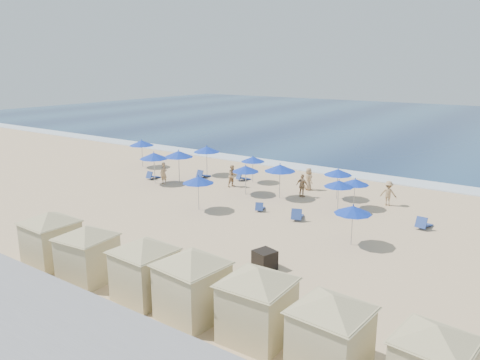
# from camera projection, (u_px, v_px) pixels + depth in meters

# --- Properties ---
(ground) EXTENTS (160.00, 160.00, 0.00)m
(ground) POSITION_uv_depth(u_px,v_px,m) (234.00, 221.00, 27.80)
(ground) COLOR #D4B286
(ground) RESTS_ON ground
(ocean) EXTENTS (160.00, 80.00, 0.06)m
(ocean) POSITION_uv_depth(u_px,v_px,m) (446.00, 125.00, 71.30)
(ocean) COLOR #0E274F
(ocean) RESTS_ON ground
(surf_line) EXTENTS (160.00, 2.50, 0.08)m
(surf_line) POSITION_uv_depth(u_px,v_px,m) (340.00, 173.00, 40.05)
(surf_line) COLOR white
(surf_line) RESTS_ON ground
(seawall) EXTENTS (160.00, 6.10, 1.22)m
(seawall) POSITION_uv_depth(u_px,v_px,m) (15.00, 303.00, 16.97)
(seawall) COLOR gray
(seawall) RESTS_ON ground
(trash_bin) EXTENTS (1.10, 1.10, 0.88)m
(trash_bin) POSITION_uv_depth(u_px,v_px,m) (265.00, 260.00, 21.23)
(trash_bin) COLOR black
(trash_bin) RESTS_ON ground
(cabana_0) EXTENTS (4.47, 4.47, 2.81)m
(cabana_0) POSITION_uv_depth(u_px,v_px,m) (50.00, 231.00, 21.50)
(cabana_0) COLOR #CEBE8C
(cabana_0) RESTS_ON ground
(cabana_1) EXTENTS (4.29, 4.29, 2.71)m
(cabana_1) POSITION_uv_depth(u_px,v_px,m) (87.00, 246.00, 19.90)
(cabana_1) COLOR #CEBE8C
(cabana_1) RESTS_ON ground
(cabana_2) EXTENTS (4.42, 4.42, 2.77)m
(cabana_2) POSITION_uv_depth(u_px,v_px,m) (144.00, 261.00, 18.31)
(cabana_2) COLOR #CEBE8C
(cabana_2) RESTS_ON ground
(cabana_3) EXTENTS (4.57, 4.57, 2.88)m
(cabana_3) POSITION_uv_depth(u_px,v_px,m) (192.00, 276.00, 16.90)
(cabana_3) COLOR #CEBE8C
(cabana_3) RESTS_ON ground
(cabana_4) EXTENTS (4.54, 4.54, 2.85)m
(cabana_4) POSITION_uv_depth(u_px,v_px,m) (257.00, 294.00, 15.55)
(cabana_4) COLOR #CEBE8C
(cabana_4) RESTS_ON ground
(cabana_5) EXTENTS (4.41, 4.41, 2.78)m
(cabana_5) POSITION_uv_depth(u_px,v_px,m) (331.00, 323.00, 13.90)
(cabana_5) COLOR #CEBE8C
(cabana_5) RESTS_ON ground
(cabana_6) EXTENTS (4.09, 4.09, 2.58)m
(cabana_6) POSITION_uv_depth(u_px,v_px,m) (434.00, 354.00, 12.62)
(cabana_6) COLOR #CEBE8C
(cabana_6) RESTS_ON ground
(umbrella_0) EXTENTS (2.23, 2.23, 2.53)m
(umbrella_0) POSITION_uv_depth(u_px,v_px,m) (142.00, 143.00, 42.05)
(umbrella_0) COLOR #A5A8AD
(umbrella_0) RESTS_ON ground
(umbrella_1) EXTENTS (2.23, 2.23, 2.54)m
(umbrella_1) POSITION_uv_depth(u_px,v_px,m) (154.00, 156.00, 36.13)
(umbrella_1) COLOR #A5A8AD
(umbrella_1) RESTS_ON ground
(umbrella_2) EXTENTS (2.22, 2.22, 2.52)m
(umbrella_2) POSITION_uv_depth(u_px,v_px,m) (207.00, 149.00, 38.97)
(umbrella_2) COLOR #A5A8AD
(umbrella_2) RESTS_ON ground
(umbrella_3) EXTENTS (2.29, 2.29, 2.60)m
(umbrella_3) POSITION_uv_depth(u_px,v_px,m) (179.00, 154.00, 36.56)
(umbrella_3) COLOR #A5A8AD
(umbrella_3) RESTS_ON ground
(umbrella_4) EXTENTS (1.89, 1.89, 2.15)m
(umbrella_4) POSITION_uv_depth(u_px,v_px,m) (253.00, 159.00, 36.57)
(umbrella_4) COLOR #A5A8AD
(umbrella_4) RESTS_ON ground
(umbrella_5) EXTENTS (1.90, 1.90, 2.16)m
(umbrella_5) POSITION_uv_depth(u_px,v_px,m) (246.00, 169.00, 33.06)
(umbrella_5) COLOR #A5A8AD
(umbrella_5) RESTS_ON ground
(umbrella_6) EXTENTS (2.02, 2.02, 2.30)m
(umbrella_6) POSITION_uv_depth(u_px,v_px,m) (198.00, 180.00, 29.49)
(umbrella_6) COLOR #A5A8AD
(umbrella_6) RESTS_ON ground
(umbrella_7) EXTENTS (2.17, 2.17, 2.47)m
(umbrella_7) POSITION_uv_depth(u_px,v_px,m) (280.00, 168.00, 32.15)
(umbrella_7) COLOR #A5A8AD
(umbrella_7) RESTS_ON ground
(umbrella_8) EXTENTS (1.87, 1.87, 2.13)m
(umbrella_8) POSITION_uv_depth(u_px,v_px,m) (339.00, 184.00, 29.12)
(umbrella_8) COLOR #A5A8AD
(umbrella_8) RESTS_ON ground
(umbrella_9) EXTENTS (1.93, 1.93, 2.19)m
(umbrella_9) POSITION_uv_depth(u_px,v_px,m) (338.00, 172.00, 31.99)
(umbrella_9) COLOR #A5A8AD
(umbrella_9) RESTS_ON ground
(umbrella_10) EXTENTS (1.79, 1.79, 2.03)m
(umbrella_10) POSITION_uv_depth(u_px,v_px,m) (355.00, 182.00, 29.91)
(umbrella_10) COLOR #A5A8AD
(umbrella_10) RESTS_ON ground
(umbrella_11) EXTENTS (1.92, 1.92, 2.19)m
(umbrella_11) POSITION_uv_depth(u_px,v_px,m) (353.00, 210.00, 23.72)
(umbrella_11) COLOR #A5A8AD
(umbrella_11) RESTS_ON ground
(umbrella_12) EXTENTS (1.87, 1.87, 2.13)m
(umbrella_12) POSITION_uv_depth(u_px,v_px,m) (246.00, 168.00, 33.34)
(umbrella_12) COLOR #A5A8AD
(umbrella_12) RESTS_ON ground
(beach_chair_0) EXTENTS (0.57, 1.25, 0.68)m
(beach_chair_0) POSITION_uv_depth(u_px,v_px,m) (152.00, 176.00, 38.01)
(beach_chair_0) COLOR #274290
(beach_chair_0) RESTS_ON ground
(beach_chair_1) EXTENTS (0.59, 1.30, 0.71)m
(beach_chair_1) POSITION_uv_depth(u_px,v_px,m) (203.00, 175.00, 38.38)
(beach_chair_1) COLOR #274290
(beach_chair_1) RESTS_ON ground
(beach_chair_2) EXTENTS (0.90, 1.30, 0.65)m
(beach_chair_2) POSITION_uv_depth(u_px,v_px,m) (242.00, 178.00, 37.54)
(beach_chair_2) COLOR #274290
(beach_chair_2) RESTS_ON ground
(beach_chair_3) EXTENTS (0.90, 1.21, 0.61)m
(beach_chair_3) POSITION_uv_depth(u_px,v_px,m) (260.00, 207.00, 29.79)
(beach_chair_3) COLOR #274290
(beach_chair_3) RESTS_ON ground
(beach_chair_4) EXTENTS (1.08, 1.52, 0.77)m
(beach_chair_4) POSITION_uv_depth(u_px,v_px,m) (297.00, 215.00, 28.07)
(beach_chair_4) COLOR #274290
(beach_chair_4) RESTS_ON ground
(beach_chair_5) EXTENTS (0.75, 1.42, 0.75)m
(beach_chair_5) POSITION_uv_depth(u_px,v_px,m) (423.00, 224.00, 26.57)
(beach_chair_5) COLOR #274290
(beach_chair_5) RESTS_ON ground
(beachgoer_0) EXTENTS (0.65, 0.45, 1.71)m
(beachgoer_0) POSITION_uv_depth(u_px,v_px,m) (164.00, 173.00, 36.24)
(beachgoer_0) COLOR tan
(beachgoer_0) RESTS_ON ground
(beachgoer_1) EXTENTS (0.86, 0.97, 1.68)m
(beachgoer_1) POSITION_uv_depth(u_px,v_px,m) (233.00, 176.00, 35.47)
(beachgoer_1) COLOR tan
(beachgoer_1) RESTS_ON ground
(beachgoer_2) EXTENTS (0.99, 0.48, 1.63)m
(beachgoer_2) POSITION_uv_depth(u_px,v_px,m) (302.00, 186.00, 32.69)
(beachgoer_2) COLOR tan
(beachgoer_2) RESTS_ON ground
(beachgoer_3) EXTENTS (1.12, 0.72, 1.65)m
(beachgoer_3) POSITION_uv_depth(u_px,v_px,m) (388.00, 193.00, 30.77)
(beachgoer_3) COLOR tan
(beachgoer_3) RESTS_ON ground
(beachgoer_4) EXTENTS (0.96, 0.88, 1.66)m
(beachgoer_4) POSITION_uv_depth(u_px,v_px,m) (308.00, 179.00, 34.58)
(beachgoer_4) COLOR tan
(beachgoer_4) RESTS_ON ground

